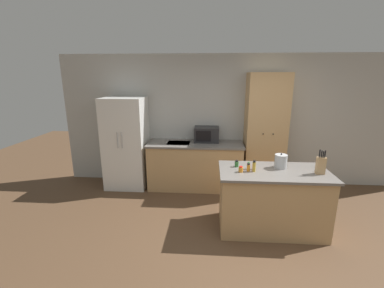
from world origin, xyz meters
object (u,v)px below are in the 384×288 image
Objects in this scene: spice_bottle_tall_dark at (237,164)px; spice_bottle_amber_oil at (241,169)px; refrigerator at (126,143)px; spice_bottle_pale_salt at (254,166)px; microwave at (207,134)px; pantry_cabinet at (265,133)px; kettle at (281,161)px; spice_bottle_short_red at (248,168)px; spice_bottle_green_herb at (254,166)px; knife_block at (321,165)px; spice_bottle_orange_cap at (248,166)px.

spice_bottle_tall_dark is 1.18× the size of spice_bottle_amber_oil.
refrigerator is 2.65m from spice_bottle_pale_salt.
microwave is at bearing 5.15° from refrigerator.
pantry_cabinet is at bearing 73.31° from spice_bottle_pale_salt.
kettle is (2.68, -1.25, 0.11)m from refrigerator.
spice_bottle_short_red is 0.69× the size of spice_bottle_green_herb.
spice_bottle_green_herb is 0.44m from kettle.
knife_block is 1.54× the size of kettle.
spice_bottle_pale_salt is (-0.42, -1.40, -0.18)m from pantry_cabinet.
spice_bottle_orange_cap reaches higher than spice_bottle_pale_salt.
refrigerator is 10.95× the size of spice_bottle_green_herb.
spice_bottle_green_herb is at bearing -32.11° from refrigerator.
microwave is 1.60m from spice_bottle_orange_cap.
spice_bottle_orange_cap is (-0.06, 0.09, -0.03)m from spice_bottle_green_herb.
pantry_cabinet is 1.57m from spice_bottle_short_red.
refrigerator reaches higher than spice_bottle_tall_dark.
microwave is at bearing 134.36° from knife_block.
spice_bottle_green_herb is at bearing -56.90° from spice_bottle_orange_cap.
kettle is (1.09, -1.39, -0.06)m from microwave.
spice_bottle_orange_cap is (0.16, -0.09, 0.00)m from spice_bottle_tall_dark.
spice_bottle_short_red is at bearing -138.00° from spice_bottle_pale_salt.
refrigerator is at bearing 147.23° from spice_bottle_short_red.
kettle reaches higher than spice_bottle_green_herb.
spice_bottle_amber_oil is 0.17m from spice_bottle_orange_cap.
spice_bottle_amber_oil is (-0.11, -0.04, -0.01)m from spice_bottle_short_red.
spice_bottle_short_red reaches higher than spice_bottle_tall_dark.
knife_block is 3.02× the size of spice_bottle_short_red.
spice_bottle_amber_oil is (-1.06, -0.01, -0.09)m from knife_block.
knife_block is 2.09× the size of spice_bottle_green_herb.
spice_bottle_short_red is 1.21× the size of spice_bottle_pale_salt.
refrigerator is 2.71m from pantry_cabinet.
kettle is at bearing 13.04° from spice_bottle_pale_salt.
pantry_cabinet is at bearing 63.52° from spice_bottle_tall_dark.
spice_bottle_amber_oil is (0.50, -1.60, -0.12)m from microwave.
spice_bottle_green_herb reaches higher than spice_bottle_tall_dark.
spice_bottle_pale_salt is at bearing 172.60° from knife_block.
pantry_cabinet reaches higher than spice_bottle_pale_salt.
spice_bottle_tall_dark is 0.96× the size of spice_bottle_orange_cap.
pantry_cabinet reaches higher than spice_bottle_amber_oil.
spice_bottle_tall_dark reaches higher than spice_bottle_amber_oil.
spice_bottle_tall_dark is at bearing 150.87° from spice_bottle_orange_cap.
spice_bottle_pale_salt is at bearing 31.27° from spice_bottle_amber_oil.
knife_block reaches higher than spice_bottle_green_herb.
microwave reaches higher than spice_bottle_short_red.
spice_bottle_orange_cap is at bearing 172.83° from knife_block.
pantry_cabinet is at bearing -4.03° from microwave.
kettle is (-0.47, 0.20, -0.03)m from knife_block.
spice_bottle_green_herb is at bearing -66.51° from microwave.
spice_bottle_short_red is at bearing -49.60° from spice_bottle_tall_dark.
spice_bottle_pale_salt is 0.42× the size of kettle.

